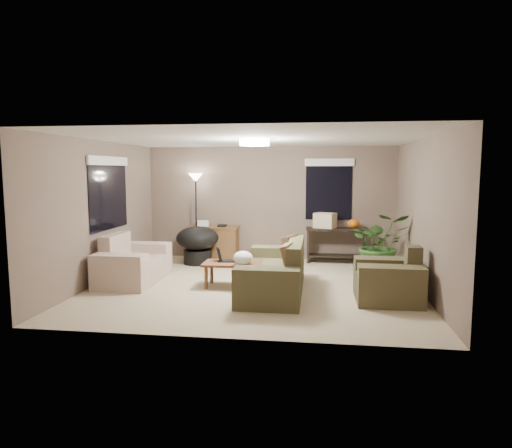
# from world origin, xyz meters

# --- Properties ---
(room_shell) EXTENTS (5.50, 5.50, 5.50)m
(room_shell) POSITION_xyz_m (0.00, 0.00, 1.25)
(room_shell) COLOR #C3B491
(room_shell) RESTS_ON ground
(main_sofa) EXTENTS (0.95, 2.20, 0.85)m
(main_sofa) POSITION_xyz_m (0.40, -0.38, 0.29)
(main_sofa) COLOR #46432A
(main_sofa) RESTS_ON ground
(throw_pillows) EXTENTS (0.39, 1.39, 0.47)m
(throw_pillows) POSITION_xyz_m (0.65, -0.38, 0.65)
(throw_pillows) COLOR #8C7251
(throw_pillows) RESTS_ON main_sofa
(loveseat) EXTENTS (0.90, 1.60, 0.85)m
(loveseat) POSITION_xyz_m (-2.22, 0.04, 0.30)
(loveseat) COLOR beige
(loveseat) RESTS_ON ground
(armchair) EXTENTS (0.95, 1.00, 0.85)m
(armchair) POSITION_xyz_m (2.15, -0.62, 0.30)
(armchair) COLOR #454029
(armchair) RESTS_ON ground
(coffee_table) EXTENTS (1.00, 0.55, 0.42)m
(coffee_table) POSITION_xyz_m (-0.36, -0.11, 0.36)
(coffee_table) COLOR brown
(coffee_table) RESTS_ON ground
(laptop) EXTENTS (0.41, 0.27, 0.24)m
(laptop) POSITION_xyz_m (-0.52, -0.01, 0.48)
(laptop) COLOR black
(laptop) RESTS_ON coffee_table
(plastic_bag) EXTENTS (0.39, 0.36, 0.23)m
(plastic_bag) POSITION_xyz_m (-0.16, -0.26, 0.53)
(plastic_bag) COLOR white
(plastic_bag) RESTS_ON coffee_table
(desk) EXTENTS (1.10, 0.50, 0.75)m
(desk) POSITION_xyz_m (-1.21, 2.19, 0.38)
(desk) COLOR brown
(desk) RESTS_ON ground
(desk_papers) EXTENTS (0.69, 0.29, 0.12)m
(desk_papers) POSITION_xyz_m (-1.36, 2.18, 0.80)
(desk_papers) COLOR silver
(desk_papers) RESTS_ON desk
(console_table) EXTENTS (1.30, 0.40, 0.75)m
(console_table) POSITION_xyz_m (1.48, 2.21, 0.44)
(console_table) COLOR black
(console_table) RESTS_ON ground
(pumpkin) EXTENTS (0.27, 0.27, 0.20)m
(pumpkin) POSITION_xyz_m (1.83, 2.21, 0.85)
(pumpkin) COLOR orange
(pumpkin) RESTS_ON console_table
(cardboard_box) EXTENTS (0.52, 0.46, 0.32)m
(cardboard_box) POSITION_xyz_m (1.23, 2.21, 0.91)
(cardboard_box) COLOR beige
(cardboard_box) RESTS_ON console_table
(papasan_chair) EXTENTS (1.05, 1.05, 0.80)m
(papasan_chair) POSITION_xyz_m (-1.46, 1.71, 0.47)
(papasan_chair) COLOR black
(papasan_chair) RESTS_ON ground
(floor_lamp) EXTENTS (0.32, 0.32, 1.91)m
(floor_lamp) POSITION_xyz_m (-1.61, 2.21, 1.60)
(floor_lamp) COLOR black
(floor_lamp) RESTS_ON ground
(ceiling_fixture) EXTENTS (0.50, 0.50, 0.10)m
(ceiling_fixture) POSITION_xyz_m (0.00, 0.00, 2.44)
(ceiling_fixture) COLOR white
(ceiling_fixture) RESTS_ON room_shell
(houseplant) EXTENTS (1.07, 1.19, 0.93)m
(houseplant) POSITION_xyz_m (2.25, 1.14, 0.46)
(houseplant) COLOR #2D5923
(houseplant) RESTS_ON ground
(cat_scratching_post) EXTENTS (0.32, 0.32, 0.50)m
(cat_scratching_post) POSITION_xyz_m (2.42, -0.22, 0.21)
(cat_scratching_post) COLOR tan
(cat_scratching_post) RESTS_ON ground
(window_left) EXTENTS (0.05, 1.56, 1.33)m
(window_left) POSITION_xyz_m (-2.73, 0.30, 1.78)
(window_left) COLOR black
(window_left) RESTS_ON room_shell
(window_back) EXTENTS (1.06, 0.05, 1.33)m
(window_back) POSITION_xyz_m (1.30, 2.48, 1.79)
(window_back) COLOR black
(window_back) RESTS_ON room_shell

